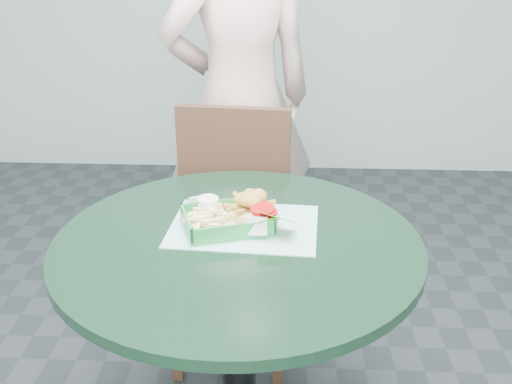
{
  "coord_description": "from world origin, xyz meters",
  "views": [
    {
      "loc": [
        0.12,
        -1.4,
        1.53
      ],
      "look_at": [
        0.04,
        0.1,
        0.86
      ],
      "focal_mm": 42.0,
      "sensor_mm": 36.0,
      "label": 1
    }
  ],
  "objects_px": {
    "food_basket": "(227,230)",
    "diner_person": "(240,64)",
    "cafe_table": "(238,299)",
    "crab_sandwich": "(255,213)",
    "dining_chair": "(232,218)",
    "sauce_ramekin": "(216,207)"
  },
  "relations": [
    {
      "from": "dining_chair",
      "to": "sauce_ramekin",
      "type": "relative_size",
      "value": 15.45
    },
    {
      "from": "diner_person",
      "to": "crab_sandwich",
      "type": "distance_m",
      "value": 0.91
    },
    {
      "from": "food_basket",
      "to": "crab_sandwich",
      "type": "distance_m",
      "value": 0.09
    },
    {
      "from": "diner_person",
      "to": "crab_sandwich",
      "type": "xyz_separation_m",
      "value": [
        0.1,
        -0.87,
        -0.23
      ]
    },
    {
      "from": "food_basket",
      "to": "sauce_ramekin",
      "type": "height_order",
      "value": "sauce_ramekin"
    },
    {
      "from": "sauce_ramekin",
      "to": "cafe_table",
      "type": "bearing_deg",
      "value": -62.22
    },
    {
      "from": "dining_chair",
      "to": "diner_person",
      "type": "distance_m",
      "value": 0.62
    },
    {
      "from": "crab_sandwich",
      "to": "diner_person",
      "type": "bearing_deg",
      "value": 96.71
    },
    {
      "from": "sauce_ramekin",
      "to": "food_basket",
      "type": "bearing_deg",
      "value": -62.17
    },
    {
      "from": "diner_person",
      "to": "dining_chair",
      "type": "bearing_deg",
      "value": 67.54
    },
    {
      "from": "cafe_table",
      "to": "crab_sandwich",
      "type": "distance_m",
      "value": 0.24
    },
    {
      "from": "diner_person",
      "to": "food_basket",
      "type": "bearing_deg",
      "value": 70.87
    },
    {
      "from": "cafe_table",
      "to": "food_basket",
      "type": "bearing_deg",
      "value": 117.72
    },
    {
      "from": "cafe_table",
      "to": "crab_sandwich",
      "type": "xyz_separation_m",
      "value": [
        0.04,
        0.1,
        0.22
      ]
    },
    {
      "from": "sauce_ramekin",
      "to": "diner_person",
      "type": "bearing_deg",
      "value": 89.33
    },
    {
      "from": "dining_chair",
      "to": "sauce_ramekin",
      "type": "xyz_separation_m",
      "value": [
        -0.0,
        -0.47,
        0.27
      ]
    },
    {
      "from": "crab_sandwich",
      "to": "food_basket",
      "type": "bearing_deg",
      "value": -153.34
    },
    {
      "from": "cafe_table",
      "to": "dining_chair",
      "type": "relative_size",
      "value": 1.06
    },
    {
      "from": "food_basket",
      "to": "sauce_ramekin",
      "type": "bearing_deg",
      "value": 117.83
    },
    {
      "from": "cafe_table",
      "to": "crab_sandwich",
      "type": "relative_size",
      "value": 7.45
    },
    {
      "from": "food_basket",
      "to": "diner_person",
      "type": "bearing_deg",
      "value": 91.81
    },
    {
      "from": "food_basket",
      "to": "crab_sandwich",
      "type": "xyz_separation_m",
      "value": [
        0.07,
        0.04,
        0.03
      ]
    }
  ]
}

